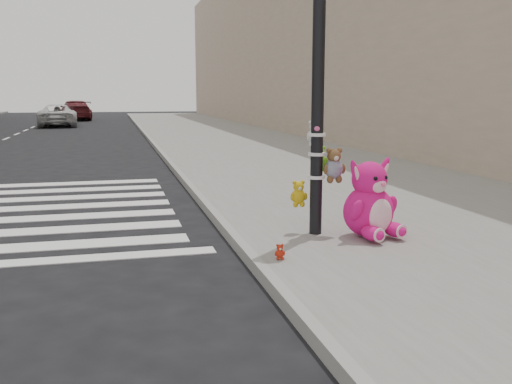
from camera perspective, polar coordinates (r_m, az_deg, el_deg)
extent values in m
plane|color=black|center=(5.47, -14.03, -11.47)|extent=(120.00, 120.00, 0.00)
cube|color=slate|center=(16.00, 3.98, 3.01)|extent=(7.00, 80.00, 0.14)
cube|color=gray|center=(15.29, -8.42, 2.61)|extent=(0.12, 80.00, 0.15)
cube|color=tan|center=(27.36, 8.75, 16.07)|extent=(5.00, 60.00, 10.00)
cylinder|color=black|center=(7.36, 6.23, 11.18)|extent=(0.16, 0.16, 4.00)
cylinder|color=white|center=(7.43, 6.05, 1.50)|extent=(0.22, 0.22, 0.04)
cylinder|color=white|center=(7.40, 6.09, 3.80)|extent=(0.22, 0.22, 0.04)
cylinder|color=white|center=(7.38, 6.13, 5.73)|extent=(0.22, 0.22, 0.04)
ellipsoid|color=#E01278|center=(7.17, 11.56, -4.30)|extent=(0.31, 0.40, 0.19)
ellipsoid|color=#E01278|center=(7.42, 13.68, -3.90)|extent=(0.31, 0.40, 0.19)
ellipsoid|color=#E01278|center=(7.45, 11.17, -1.89)|extent=(0.80, 0.73, 0.66)
ellipsoid|color=#F9BFD1|center=(7.29, 12.37, -2.35)|extent=(0.39, 0.23, 0.43)
sphere|color=#E01278|center=(7.38, 11.28, 1.25)|extent=(0.57, 0.57, 0.45)
ellipsoid|color=#E01278|center=(7.25, 9.98, 1.64)|extent=(0.33, 0.18, 0.45)
ellipsoid|color=#E01278|center=(7.52, 12.35, 1.85)|extent=(0.33, 0.18, 0.45)
imported|color=silver|center=(36.82, -19.21, 7.24)|extent=(2.44, 4.87, 1.32)
imported|color=maroon|center=(45.12, -17.62, 7.78)|extent=(2.78, 5.27, 1.45)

